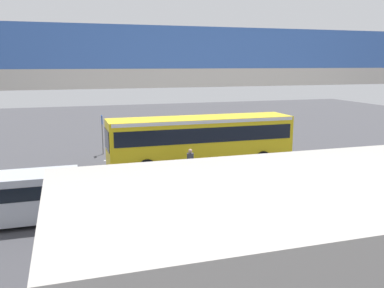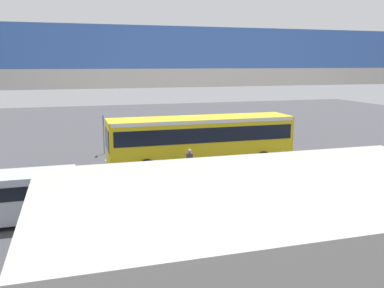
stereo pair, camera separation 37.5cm
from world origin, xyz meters
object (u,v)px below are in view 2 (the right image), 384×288
Objects in this scene: parked_van at (16,194)px; pedestrian at (190,165)px; city_bus at (201,138)px; bicycle_orange at (331,162)px; bicycle_red at (344,167)px; traffic_sign at (103,128)px.

parked_van reaches higher than pedestrian.
pedestrian is (1.52, 2.71, -1.00)m from city_bus.
city_bus is 8.29m from bicycle_orange.
bicycle_red is (-7.74, 3.84, -1.51)m from city_bus.
bicycle_red is 0.99× the size of pedestrian.
city_bus is at bearing 134.46° from traffic_sign.
traffic_sign is at bearing -35.52° from bicycle_red.
parked_van is at bearing 69.80° from traffic_sign.
city_bus is 2.40× the size of parked_van.
city_bus reaches higher than parked_van.
traffic_sign reaches higher than parked_van.
bicycle_orange is at bearing -166.74° from parked_van.
traffic_sign reaches higher than bicycle_red.
pedestrian is at bearing 60.78° from city_bus.
parked_van reaches higher than bicycle_orange.
city_bus is 12.04m from parked_van.
parked_van is at bearing 24.68° from pedestrian.
bicycle_orange is (-17.81, -4.20, -0.81)m from parked_van.
traffic_sign is at bearing -45.54° from city_bus.
pedestrian reaches higher than bicycle_red.
city_bus is 6.52× the size of bicycle_red.
city_bus reaches higher than pedestrian.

